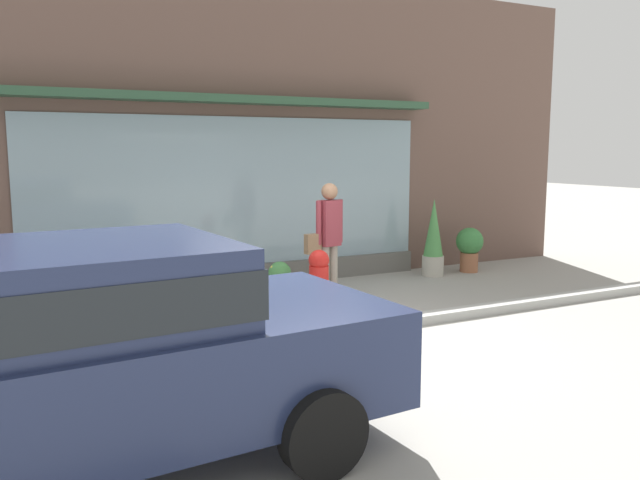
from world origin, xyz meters
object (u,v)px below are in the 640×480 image
at_px(parked_car_navy, 63,348).
at_px(potted_plant_corner_tall, 127,282).
at_px(fire_hydrant, 319,286).
at_px(potted_plant_by_entrance, 469,246).
at_px(potted_plant_window_right, 433,239).
at_px(potted_plant_low_front, 280,278).
at_px(pedestrian_with_handbag, 328,235).

distance_m(parked_car_navy, potted_plant_corner_tall, 4.76).
relative_size(fire_hydrant, potted_plant_by_entrance, 1.15).
relative_size(potted_plant_corner_tall, potted_plant_window_right, 0.53).
distance_m(fire_hydrant, potted_plant_low_front, 1.59).
xyz_separation_m(pedestrian_with_handbag, potted_plant_window_right, (2.67, 1.10, -0.37)).
bearing_deg(fire_hydrant, potted_plant_corner_tall, 141.36).
distance_m(pedestrian_with_handbag, potted_plant_window_right, 2.91).
relative_size(fire_hydrant, potted_plant_window_right, 0.69).
height_order(parked_car_navy, potted_plant_low_front, parked_car_navy).
bearing_deg(potted_plant_low_front, parked_car_navy, -128.09).
height_order(potted_plant_by_entrance, potted_plant_window_right, potted_plant_window_right).
xyz_separation_m(pedestrian_with_handbag, parked_car_navy, (-3.85, -3.54, -0.12)).
xyz_separation_m(potted_plant_by_entrance, potted_plant_corner_tall, (-6.13, -0.07, -0.08)).
bearing_deg(potted_plant_corner_tall, parked_car_navy, -104.83).
bearing_deg(fire_hydrant, parked_car_navy, -139.64).
xyz_separation_m(fire_hydrant, parked_car_navy, (-3.36, -2.85, 0.45)).
bearing_deg(potted_plant_by_entrance, potted_plant_corner_tall, -179.36).
height_order(pedestrian_with_handbag, potted_plant_by_entrance, pedestrian_with_handbag).
distance_m(parked_car_navy, potted_plant_window_right, 8.01).
height_order(fire_hydrant, potted_plant_window_right, potted_plant_window_right).
relative_size(pedestrian_with_handbag, potted_plant_corner_tall, 2.40).
xyz_separation_m(potted_plant_low_front, potted_plant_window_right, (3.05, 0.21, 0.39)).
xyz_separation_m(parked_car_navy, potted_plant_corner_tall, (1.21, 4.57, -0.52)).
height_order(pedestrian_with_handbag, potted_plant_window_right, pedestrian_with_handbag).
distance_m(potted_plant_by_entrance, potted_plant_low_front, 3.88).
bearing_deg(potted_plant_low_front, fire_hydrant, -94.12).
relative_size(potted_plant_by_entrance, potted_plant_window_right, 0.60).
xyz_separation_m(parked_car_navy, potted_plant_window_right, (6.52, 4.64, -0.26)).
bearing_deg(pedestrian_with_handbag, potted_plant_by_entrance, -173.50).
relative_size(parked_car_navy, potted_plant_by_entrance, 5.68).
distance_m(potted_plant_corner_tall, potted_plant_window_right, 5.32).
distance_m(parked_car_navy, potted_plant_by_entrance, 8.70).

